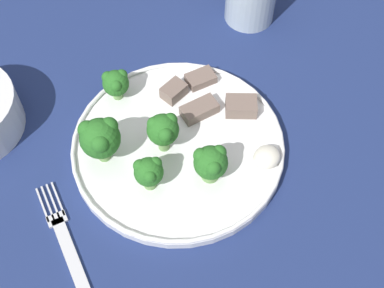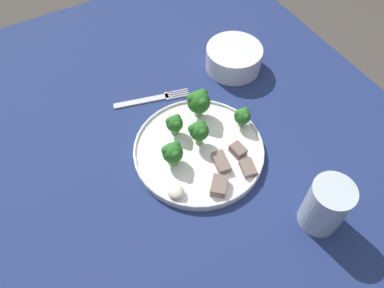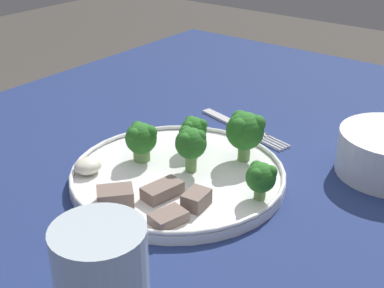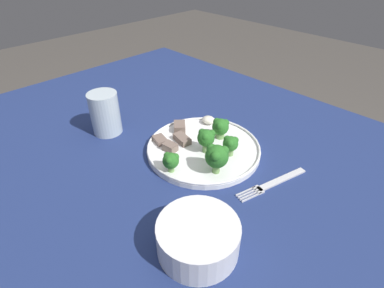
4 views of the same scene
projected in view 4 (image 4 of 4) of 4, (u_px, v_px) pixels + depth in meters
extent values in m
cube|color=navy|center=(192.00, 152.00, 0.77)|extent=(1.36, 0.96, 0.03)
cylinder|color=brown|center=(167.00, 127.00, 1.59)|extent=(0.06, 0.06, 0.74)
cylinder|color=white|center=(203.00, 149.00, 0.75)|extent=(0.28, 0.28, 0.01)
torus|color=white|center=(204.00, 146.00, 0.74)|extent=(0.28, 0.28, 0.01)
cube|color=silver|center=(282.00, 179.00, 0.66)|extent=(0.05, 0.13, 0.00)
cube|color=silver|center=(258.00, 190.00, 0.63)|extent=(0.03, 0.02, 0.00)
cube|color=silver|center=(246.00, 191.00, 0.63)|extent=(0.02, 0.05, 0.00)
cube|color=silver|center=(248.00, 193.00, 0.63)|extent=(0.02, 0.05, 0.00)
cube|color=silver|center=(250.00, 195.00, 0.62)|extent=(0.02, 0.05, 0.00)
cube|color=silver|center=(252.00, 197.00, 0.62)|extent=(0.02, 0.05, 0.00)
cylinder|color=silver|center=(198.00, 238.00, 0.50)|extent=(0.14, 0.14, 0.06)
cylinder|color=silver|center=(198.00, 239.00, 0.50)|extent=(0.12, 0.12, 0.04)
cylinder|color=#B2C1CC|center=(105.00, 113.00, 0.79)|extent=(0.08, 0.08, 0.11)
cylinder|color=silver|center=(107.00, 121.00, 0.81)|extent=(0.07, 0.07, 0.06)
cylinder|color=#709E56|center=(171.00, 168.00, 0.67)|extent=(0.01, 0.01, 0.02)
sphere|color=#286B23|center=(171.00, 161.00, 0.65)|extent=(0.04, 0.04, 0.04)
sphere|color=#286B23|center=(167.00, 156.00, 0.65)|extent=(0.02, 0.02, 0.02)
sphere|color=#286B23|center=(169.00, 161.00, 0.64)|extent=(0.02, 0.02, 0.02)
sphere|color=#286B23|center=(175.00, 157.00, 0.65)|extent=(0.02, 0.02, 0.02)
cylinder|color=#709E56|center=(230.00, 151.00, 0.71)|extent=(0.02, 0.02, 0.02)
sphere|color=#286B23|center=(230.00, 144.00, 0.70)|extent=(0.04, 0.04, 0.04)
sphere|color=#286B23|center=(227.00, 139.00, 0.70)|extent=(0.02, 0.02, 0.02)
sphere|color=#286B23|center=(230.00, 143.00, 0.69)|extent=(0.02, 0.02, 0.02)
sphere|color=#286B23|center=(235.00, 140.00, 0.70)|extent=(0.02, 0.02, 0.02)
cylinder|color=#709E56|center=(206.00, 147.00, 0.72)|extent=(0.02, 0.02, 0.03)
sphere|color=#286B23|center=(207.00, 138.00, 0.71)|extent=(0.04, 0.04, 0.04)
sphere|color=#286B23|center=(203.00, 132.00, 0.71)|extent=(0.02, 0.02, 0.02)
sphere|color=#286B23|center=(205.00, 137.00, 0.69)|extent=(0.02, 0.02, 0.02)
sphere|color=#286B23|center=(212.00, 134.00, 0.70)|extent=(0.02, 0.02, 0.02)
cylinder|color=#709E56|center=(216.00, 167.00, 0.66)|extent=(0.02, 0.02, 0.03)
sphere|color=#286B23|center=(217.00, 156.00, 0.64)|extent=(0.05, 0.05, 0.05)
sphere|color=#286B23|center=(212.00, 149.00, 0.64)|extent=(0.02, 0.02, 0.02)
sphere|color=#286B23|center=(216.00, 156.00, 0.62)|extent=(0.02, 0.02, 0.02)
sphere|color=#286B23|center=(224.00, 151.00, 0.64)|extent=(0.02, 0.02, 0.02)
cylinder|color=#709E56|center=(220.00, 135.00, 0.77)|extent=(0.02, 0.02, 0.02)
sphere|color=#286B23|center=(220.00, 127.00, 0.76)|extent=(0.04, 0.04, 0.04)
sphere|color=#286B23|center=(217.00, 122.00, 0.76)|extent=(0.02, 0.02, 0.02)
sphere|color=#286B23|center=(220.00, 126.00, 0.75)|extent=(0.02, 0.02, 0.02)
sphere|color=#286B23|center=(225.00, 123.00, 0.76)|extent=(0.02, 0.02, 0.02)
cube|color=#756056|center=(182.00, 139.00, 0.76)|extent=(0.05, 0.03, 0.02)
cube|color=#756056|center=(170.00, 147.00, 0.73)|extent=(0.04, 0.03, 0.02)
cube|color=#756056|center=(160.00, 140.00, 0.76)|extent=(0.04, 0.04, 0.01)
cube|color=#756056|center=(180.00, 127.00, 0.80)|extent=(0.05, 0.05, 0.02)
ellipsoid|color=silver|center=(208.00, 120.00, 0.83)|extent=(0.04, 0.03, 0.02)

